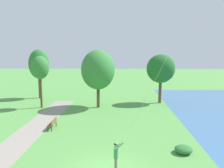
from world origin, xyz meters
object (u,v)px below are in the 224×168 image
Objects in this scene: tree_treeline_center at (98,70)px; lakeside_shrub at (183,149)px; person_kite_flyer at (116,154)px; park_bench_far_walkway at (53,123)px; tree_behind_path at (39,65)px; tree_treeline_right at (40,68)px; tree_lakeside_near at (161,69)px.

tree_treeline_center is 14.51m from lakeside_shrub.
person_kite_flyer is 9.18m from park_bench_far_walkway.
tree_behind_path is 1.10× the size of tree_treeline_right.
tree_behind_path is at bearing 108.14° from tree_treeline_right.
tree_treeline_center is at bearing -31.05° from tree_behind_path.
tree_treeline_right is (-3.09, 7.18, 4.09)m from park_bench_far_walkway.
tree_lakeside_near is (7.57, 2.35, -0.13)m from tree_treeline_center.
tree_behind_path is 5.50× the size of lakeside_shrub.
tree_treeline_right is 14.38m from tree_lakeside_near.
lakeside_shrub is at bearing -93.75° from tree_lakeside_near.
park_bench_far_walkway is at bearing 127.09° from person_kite_flyer.
tree_treeline_right is 0.99× the size of tree_lakeside_near.
tree_treeline_center is at bearing 118.40° from lakeside_shrub.
tree_treeline_right is 18.35m from lakeside_shrub.
tree_treeline_center is 6.58m from tree_treeline_right.
tree_treeline_center reaches higher than person_kite_flyer.
tree_treeline_right is (-8.62, 14.49, 3.55)m from person_kite_flyer.
tree_treeline_right is at bearing 120.74° from person_kite_flyer.
lakeside_shrub is (6.61, -12.24, -4.14)m from tree_treeline_center.
person_kite_flyer is at bearing -107.92° from tree_lakeside_near.
lakeside_shrub is (14.90, -17.22, -4.31)m from tree_behind_path.
person_kite_flyer is 0.30× the size of tree_lakeside_near.
tree_behind_path reaches higher than park_bench_far_walkway.
tree_behind_path reaches higher than lakeside_shrub.
person_kite_flyer reaches higher than park_bench_far_walkway.
tree_treeline_center is 1.12× the size of tree_treeline_right.
park_bench_far_walkway is at bearing 154.50° from lakeside_shrub.
tree_behind_path is 1.09× the size of tree_lakeside_near.
lakeside_shrub is (10.09, -4.82, -0.25)m from park_bench_far_walkway.
lakeside_shrub is at bearing -61.60° from tree_treeline_center.
tree_lakeside_near reaches higher than lakeside_shrub.
tree_treeline_center is (-2.05, 14.73, 3.35)m from person_kite_flyer.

